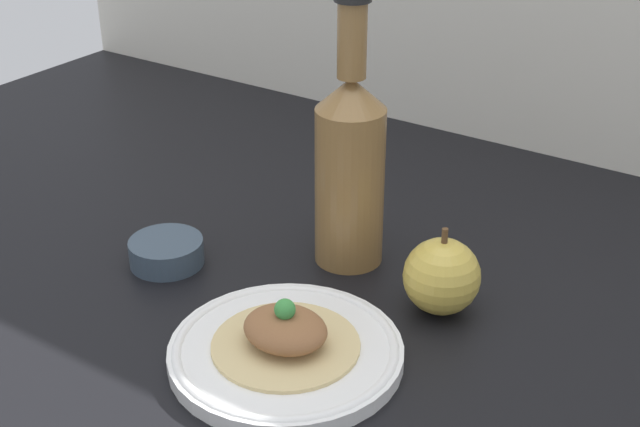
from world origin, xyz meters
The scene contains 6 objects.
ground_plane centered at (0.00, 0.00, -2.00)cm, with size 180.00×110.00×4.00cm, color black.
plate centered at (-1.06, -9.57, 0.99)cm, with size 23.10×23.10×1.86cm.
plated_food centered at (-1.06, -9.57, 3.15)cm, with size 14.59×14.59×5.39cm.
cider_bottle centered at (-6.41, 10.45, 12.19)cm, with size 7.90×7.90×31.58cm.
apple centered at (7.41, 6.74, 4.12)cm, with size 8.22×8.22×9.80cm.
dipping_bowl centered at (-23.31, -2.28, 1.50)cm, with size 8.60×8.60×3.00cm.
Camera 1 is at (40.98, -66.46, 53.34)cm, focal length 50.00 mm.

